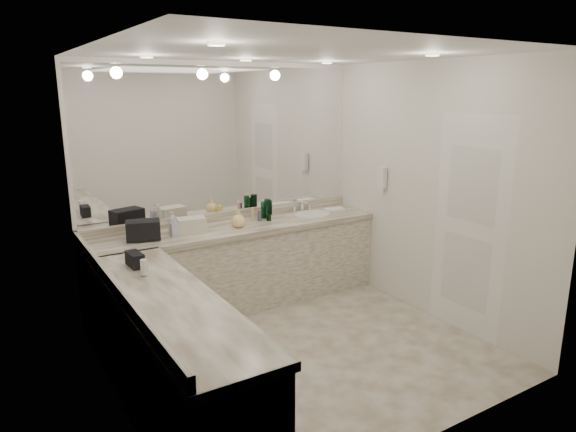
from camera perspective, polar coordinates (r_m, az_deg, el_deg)
floor at (r=4.85m, az=1.22°, el=-14.56°), size 3.20×3.20×0.00m
ceiling at (r=4.28m, az=1.41°, el=17.74°), size 3.20×3.20×0.00m
wall_back at (r=5.68m, az=-6.99°, el=3.51°), size 3.20×0.02×2.60m
wall_left at (r=3.79m, az=-19.45°, el=-2.43°), size 0.02×3.00×2.60m
wall_right at (r=5.41m, az=15.68°, el=2.58°), size 0.02×3.00×2.60m
vanity_back_base at (r=5.64m, az=-5.44°, el=-5.78°), size 3.20×0.60×0.84m
vanity_back_top at (r=5.50m, az=-5.50°, el=-1.39°), size 3.20×0.64×0.06m
vanity_left_base at (r=3.92m, az=-12.95°, el=-15.35°), size 0.60×2.40×0.84m
vanity_left_top at (r=3.73m, az=-13.18°, el=-9.26°), size 0.64×2.42×0.06m
backsplash_back at (r=5.73m, az=-6.81°, el=0.03°), size 3.20×0.04×0.10m
backsplash_left at (r=3.90m, az=-18.75°, el=-7.33°), size 0.04×3.00×0.10m
mirror_back at (r=5.60m, az=-7.08°, el=8.27°), size 3.12×0.01×1.55m
mirror_left at (r=3.69m, az=-19.86°, el=4.70°), size 0.01×2.92×1.55m
sink at (r=5.96m, az=2.65°, el=0.12°), size 0.44×0.44×0.03m
faucet at (r=6.12m, az=1.55°, el=1.20°), size 0.24×0.16×0.14m
wall_phone at (r=5.86m, az=10.39°, el=4.20°), size 0.06×0.10×0.24m
door at (r=5.14m, az=19.47°, el=-1.15°), size 0.02×0.82×2.10m
black_toiletry_bag at (r=5.13m, az=-15.78°, el=-1.59°), size 0.36×0.28×0.18m
black_bag_spill at (r=4.39m, az=-16.65°, el=-4.67°), size 0.11×0.22×0.12m
cream_cosmetic_case at (r=5.27m, az=-10.69°, el=-0.99°), size 0.30×0.21×0.16m
hand_towel at (r=6.12m, az=5.22°, el=0.66°), size 0.22×0.15×0.04m
lotion_left at (r=4.15m, az=-15.71°, el=-5.61°), size 0.05×0.05×0.12m
soap_bottle_a at (r=5.29m, az=-12.73°, el=-0.72°), size 0.11×0.11×0.22m
soap_bottle_b at (r=5.19m, az=-12.44°, el=-1.06°), size 0.10×0.10×0.21m
soap_bottle_c at (r=5.41m, az=-5.54°, el=-0.28°), size 0.19×0.19×0.19m
green_bottle_0 at (r=5.78m, az=-2.31°, el=0.84°), size 0.07×0.07×0.22m
green_bottle_1 at (r=5.67m, az=-2.09°, el=0.40°), size 0.07×0.07×0.18m
green_bottle_2 at (r=5.78m, az=-2.73°, el=0.69°), size 0.06×0.06×0.19m
green_bottle_3 at (r=5.75m, az=-2.10°, el=0.73°), size 0.07×0.07×0.21m
amenity_bottle_0 at (r=5.22m, az=-12.05°, el=-1.37°), size 0.04×0.04×0.13m
amenity_bottle_1 at (r=5.53m, az=-5.39°, el=-0.38°), size 0.06×0.06×0.11m
amenity_bottle_2 at (r=5.24m, az=-11.35°, el=-1.44°), size 0.06×0.06×0.10m
amenity_bottle_3 at (r=5.69m, az=-3.95°, el=0.22°), size 0.04×0.04×0.15m
amenity_bottle_4 at (r=5.68m, az=-1.94°, el=-0.18°), size 0.04×0.04×0.07m
amenity_bottle_5 at (r=5.66m, az=-3.18°, el=0.01°), size 0.04×0.04×0.12m
amenity_bottle_6 at (r=5.32m, az=-12.12°, el=-1.15°), size 0.04×0.04×0.12m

